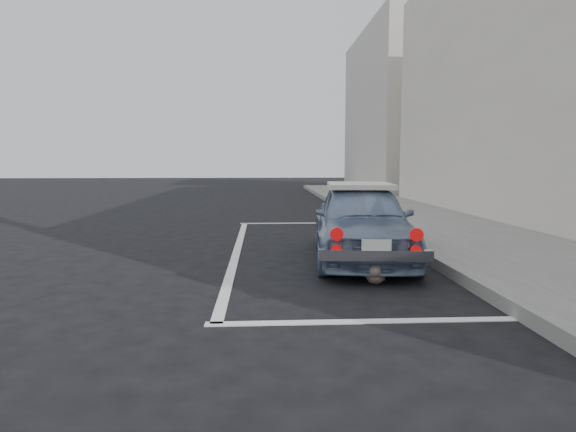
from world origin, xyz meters
name	(u,v)px	position (x,y,z in m)	size (l,w,h in m)	color
ground	(312,306)	(0.00, 0.00, 0.00)	(80.00, 80.00, 0.00)	black
sidewalk	(519,256)	(3.20, 2.00, 0.07)	(2.80, 40.00, 0.15)	slate
building_far	(396,111)	(6.35, 20.00, 4.00)	(3.50, 10.00, 8.00)	beige
pline_rear	(373,321)	(0.50, -0.50, 0.00)	(3.00, 0.12, 0.01)	silver
pline_front	(305,223)	(0.50, 6.50, 0.00)	(3.00, 0.12, 0.01)	silver
pline_side	(237,251)	(-0.90, 3.00, 0.00)	(0.12, 7.00, 0.01)	silver
retro_coupe	(361,221)	(0.95, 2.26, 0.57)	(1.67, 3.45, 1.13)	#7288A7
cat	(376,273)	(0.83, 0.82, 0.13)	(0.32, 0.50, 0.28)	#76685A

